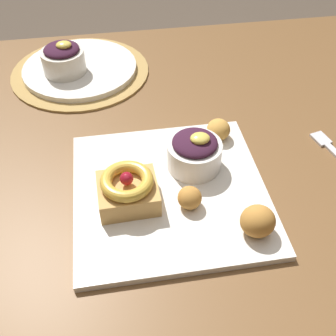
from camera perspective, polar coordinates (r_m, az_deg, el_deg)
The scene contains 12 objects.
ground_plane at distance 1.35m, azimuth -1.73°, elevation -21.14°, with size 8.00×8.00×0.00m, color brown.
dining_table at distance 0.81m, azimuth -2.69°, elevation -2.38°, with size 1.37×0.92×0.73m.
woven_placemat at distance 0.97m, azimuth -11.94°, elevation 12.85°, with size 0.30×0.30×0.01m, color #AD894C.
front_plate at distance 0.67m, azimuth 0.27°, elevation -3.27°, with size 0.30×0.30×0.01m, color white.
cake_slice at distance 0.63m, azimuth -5.57°, elevation -2.94°, with size 0.09×0.08×0.06m.
berry_ramekin at distance 0.68m, azimuth 3.66°, elevation 2.20°, with size 0.09×0.09×0.07m.
fritter_front at distance 0.63m, azimuth 3.00°, elevation -4.10°, with size 0.04×0.04×0.03m, color #BC7F38.
fritter_middle at distance 0.75m, azimuth 7.00°, elevation 5.18°, with size 0.04×0.04×0.04m, color gold.
fritter_back at distance 0.60m, azimuth 12.24°, elevation -7.15°, with size 0.05×0.05×0.05m, color #BC7F38.
back_plate at distance 0.97m, azimuth -12.01°, elevation 13.28°, with size 0.25×0.25×0.01m, color white.
back_ramekin at distance 0.94m, azimuth -14.21°, elevation 14.39°, with size 0.09×0.09×0.07m.
fork at distance 0.80m, azimuth 21.73°, elevation 2.25°, with size 0.05×0.13×0.00m.
Camera 1 is at (-0.05, -0.55, 1.23)m, focal length 44.32 mm.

